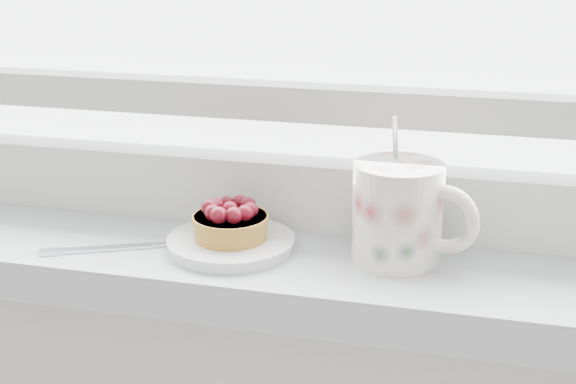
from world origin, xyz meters
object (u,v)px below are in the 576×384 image
(raspberry_tart, at_px, (230,221))
(floral_mug, at_px, (401,211))
(saucer, at_px, (231,243))
(fork, at_px, (136,246))

(raspberry_tart, xyz_separation_m, floral_mug, (0.16, 0.01, 0.02))
(saucer, relative_size, fork, 0.71)
(floral_mug, distance_m, fork, 0.26)
(floral_mug, relative_size, fork, 0.77)
(saucer, height_order, fork, saucer)
(floral_mug, bearing_deg, saucer, -175.22)
(saucer, xyz_separation_m, floral_mug, (0.16, 0.01, 0.04))
(raspberry_tart, height_order, floral_mug, floral_mug)
(floral_mug, bearing_deg, fork, -172.36)
(raspberry_tart, bearing_deg, fork, -167.48)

